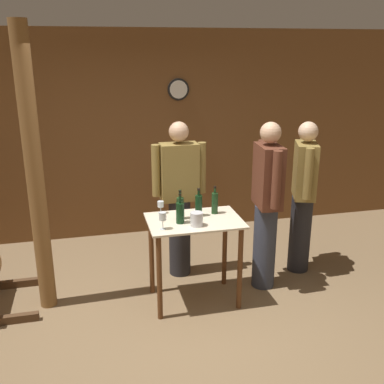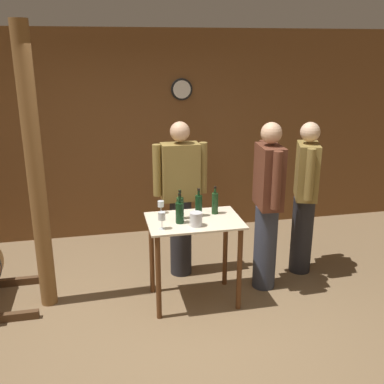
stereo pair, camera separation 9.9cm
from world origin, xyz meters
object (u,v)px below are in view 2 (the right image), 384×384
Objects in this scene: wooden_post at (36,174)px; person_visitor_bearded at (268,204)px; wine_bottle_right at (215,203)px; wine_glass_near_left at (162,217)px; wine_bottle_left at (180,207)px; person_host at (305,196)px; wine_bottle_center at (199,205)px; person_visitor_with_scarf at (180,196)px; wine_bottle_far_left at (180,212)px; wine_glass_near_center at (161,204)px; ice_bucket at (196,219)px.

wooden_post is 2.28m from person_visitor_bearded.
wine_bottle_right is at bearing 179.75° from person_visitor_bearded.
wine_bottle_left is at bearing 46.44° from wine_glass_near_left.
wine_bottle_left is 0.17× the size of person_host.
wine_bottle_left reaches higher than wine_bottle_center.
person_visitor_with_scarf reaches higher than wine_bottle_left.
wine_glass_near_left is (-0.19, -0.11, 0.01)m from wine_bottle_far_left.
wine_bottle_center is 2.26× the size of wine_glass_near_center.
person_visitor_bearded is at bearing 18.64° from ice_bucket.
ice_bucket is at bearing -37.81° from wine_bottle_far_left.
person_host reaches higher than wine_glass_near_center.
wine_glass_near_center is 0.07× the size of person_host.
ice_bucket is at bearing -161.36° from person_visitor_bearded.
wine_bottle_far_left is 0.17× the size of person_host.
wooden_post is 1.38m from wine_bottle_left.
person_host is 0.59m from person_visitor_bearded.
wooden_post is 2.81m from person_host.
wine_glass_near_center is at bearing 123.63° from ice_bucket.
wine_bottle_left reaches higher than wine_bottle_right.
person_host is at bearing 12.48° from wine_bottle_center.
wine_glass_near_center is (-0.52, 0.13, -0.03)m from wine_bottle_right.
wine_bottle_center is 0.53m from person_visitor_with_scarf.
wooden_post is 21.43× the size of wine_glass_near_center.
person_visitor_with_scarf is at bearing 53.01° from wine_glass_near_center.
wine_bottle_far_left is 0.11m from wine_bottle_left.
wine_glass_near_left reaches higher than wine_glass_near_center.
person_visitor_bearded reaches higher than person_visitor_with_scarf.
person_host is (1.09, 0.25, -0.08)m from wine_bottle_right.
person_visitor_with_scarf reaches higher than ice_bucket.
person_host is (1.46, 0.31, -0.08)m from wine_bottle_left.
person_visitor_bearded reaches higher than wine_bottle_far_left.
person_visitor_with_scarf is (-0.00, 0.76, -0.03)m from ice_bucket.
wine_glass_near_left is 1.25× the size of ice_bucket.
ice_bucket is at bearing 1.64° from wine_glass_near_left.
wine_bottle_far_left reaches higher than wine_bottle_right.
ice_bucket is 0.08× the size of person_host.
wooden_post is at bearing 171.44° from wine_bottle_left.
wine_glass_near_center is 0.44m from person_visitor_with_scarf.
wine_bottle_far_left reaches higher than wine_glass_near_center.
person_host reaches higher than wine_bottle_far_left.
ice_bucket is (0.11, -0.21, -0.05)m from wine_bottle_left.
wine_bottle_far_left is 0.96m from person_visitor_bearded.
wine_bottle_left is 0.37m from wine_bottle_right.
person_visitor_bearded reaches higher than wine_bottle_center.
person_host is at bearing 4.18° from wine_glass_near_center.
ice_bucket is 0.08× the size of person_visitor_with_scarf.
wine_bottle_center is (0.19, 0.03, -0.00)m from wine_bottle_left.
wine_bottle_left is 0.19m from wine_bottle_center.
wine_glass_near_left is 0.83m from person_visitor_with_scarf.
wine_bottle_far_left is 0.33m from wine_glass_near_center.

